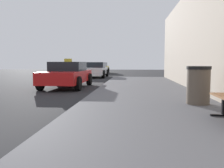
{
  "coord_description": "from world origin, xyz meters",
  "views": [
    {
      "loc": [
        3.48,
        -2.26,
        1.23
      ],
      "look_at": [
        3.01,
        3.14,
        0.74
      ],
      "focal_mm": 38.16,
      "sensor_mm": 36.0,
      "label": 1
    }
  ],
  "objects_px": {
    "car_red": "(67,74)",
    "car_white": "(95,70)",
    "car_yellow": "(100,68)",
    "trash_bin": "(198,85)"
  },
  "relations": [
    {
      "from": "car_red",
      "to": "car_yellow",
      "type": "height_order",
      "value": "car_red"
    },
    {
      "from": "trash_bin",
      "to": "car_yellow",
      "type": "relative_size",
      "value": 0.23
    },
    {
      "from": "car_red",
      "to": "car_yellow",
      "type": "distance_m",
      "value": 16.45
    },
    {
      "from": "car_red",
      "to": "car_yellow",
      "type": "bearing_deg",
      "value": -87.58
    },
    {
      "from": "car_red",
      "to": "car_white",
      "type": "height_order",
      "value": "car_red"
    },
    {
      "from": "car_white",
      "to": "car_yellow",
      "type": "distance_m",
      "value": 8.1
    },
    {
      "from": "car_red",
      "to": "car_yellow",
      "type": "xyz_separation_m",
      "value": [
        -0.7,
        16.43,
        0.0
      ]
    },
    {
      "from": "trash_bin",
      "to": "car_red",
      "type": "xyz_separation_m",
      "value": [
        -4.95,
        5.25,
        -0.0
      ]
    },
    {
      "from": "trash_bin",
      "to": "car_yellow",
      "type": "distance_m",
      "value": 22.41
    },
    {
      "from": "car_white",
      "to": "car_yellow",
      "type": "relative_size",
      "value": 1.0
    }
  ]
}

